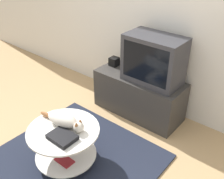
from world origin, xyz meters
TOP-DOWN VIEW (x-y plane):
  - ground_plane at (0.00, 0.00)m, footprint 12.00×12.00m
  - wall_back at (0.00, 1.52)m, footprint 8.00×0.05m
  - rug at (0.00, 0.00)m, footprint 1.57×1.59m
  - tv_stand at (0.00, 1.20)m, footprint 1.13×0.46m
  - tv at (0.17, 1.21)m, footprint 0.67×0.39m
  - speaker at (-0.45, 1.25)m, footprint 0.11×0.11m
  - coffee_table at (-0.05, 0.00)m, footprint 0.70×0.70m
  - dvd_box at (0.05, -0.09)m, footprint 0.25×0.19m
  - cat at (-0.09, 0.05)m, footprint 0.54×0.21m

SIDE VIEW (x-z plane):
  - ground_plane at x=0.00m, z-range 0.00..0.00m
  - rug at x=0.00m, z-range 0.00..0.02m
  - tv_stand at x=0.00m, z-range 0.00..0.52m
  - coffee_table at x=-0.05m, z-range 0.07..0.49m
  - dvd_box at x=0.05m, z-range 0.44..0.48m
  - cat at x=-0.09m, z-range 0.43..0.57m
  - speaker at x=-0.45m, z-range 0.52..0.63m
  - tv at x=0.17m, z-range 0.52..1.08m
  - wall_back at x=0.00m, z-range 0.00..2.60m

